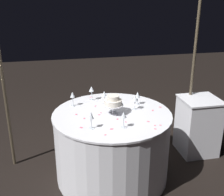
{
  "coord_description": "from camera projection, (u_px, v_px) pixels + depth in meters",
  "views": [
    {
      "loc": [
        -0.57,
        -2.72,
        2.02
      ],
      "look_at": [
        0.0,
        0.0,
        0.96
      ],
      "focal_mm": 45.75,
      "sensor_mm": 36.0,
      "label": 1
    }
  ],
  "objects": [
    {
      "name": "ground_plane",
      "position": [
        112.0,
        175.0,
        3.32
      ],
      "size": [
        12.0,
        12.0,
        0.0
      ],
      "primitive_type": "plane",
      "color": "black"
    },
    {
      "name": "decorative_arch",
      "position": [
        104.0,
        37.0,
        3.2
      ],
      "size": [
        2.31,
        0.06,
        2.29
      ],
      "color": "#473D2D",
      "rests_on": "ground"
    },
    {
      "name": "main_table",
      "position": [
        112.0,
        145.0,
        3.18
      ],
      "size": [
        1.28,
        1.28,
        0.78
      ],
      "color": "white",
      "rests_on": "ground"
    },
    {
      "name": "side_table",
      "position": [
        198.0,
        126.0,
        3.68
      ],
      "size": [
        0.47,
        0.47,
        0.74
      ],
      "color": "white",
      "rests_on": "ground"
    },
    {
      "name": "tiered_cake",
      "position": [
        113.0,
        102.0,
        2.98
      ],
      "size": [
        0.22,
        0.22,
        0.21
      ],
      "color": "silver",
      "rests_on": "main_table"
    },
    {
      "name": "wine_glass_0",
      "position": [
        91.0,
        90.0,
        3.36
      ],
      "size": [
        0.06,
        0.06,
        0.17
      ],
      "color": "silver",
      "rests_on": "main_table"
    },
    {
      "name": "wine_glass_1",
      "position": [
        104.0,
        95.0,
        3.24
      ],
      "size": [
        0.06,
        0.06,
        0.16
      ],
      "color": "silver",
      "rests_on": "main_table"
    },
    {
      "name": "wine_glass_2",
      "position": [
        73.0,
        96.0,
        3.19
      ],
      "size": [
        0.06,
        0.06,
        0.17
      ],
      "color": "silver",
      "rests_on": "main_table"
    },
    {
      "name": "wine_glass_3",
      "position": [
        91.0,
        116.0,
        2.67
      ],
      "size": [
        0.06,
        0.06,
        0.17
      ],
      "color": "silver",
      "rests_on": "main_table"
    },
    {
      "name": "wine_glass_4",
      "position": [
        135.0,
        99.0,
        3.1
      ],
      "size": [
        0.07,
        0.07,
        0.16
      ],
      "color": "silver",
      "rests_on": "main_table"
    },
    {
      "name": "wine_glass_5",
      "position": [
        124.0,
        116.0,
        2.69
      ],
      "size": [
        0.06,
        0.06,
        0.16
      ],
      "color": "silver",
      "rests_on": "main_table"
    },
    {
      "name": "wine_glass_6",
      "position": [
        138.0,
        95.0,
        3.24
      ],
      "size": [
        0.06,
        0.06,
        0.15
      ],
      "color": "silver",
      "rests_on": "main_table"
    },
    {
      "name": "cake_knife",
      "position": [
        113.0,
        102.0,
        3.33
      ],
      "size": [
        0.13,
        0.28,
        0.01
      ],
      "color": "silver",
      "rests_on": "main_table"
    },
    {
      "name": "rose_petal_0",
      "position": [
        105.0,
        135.0,
        2.59
      ],
      "size": [
        0.03,
        0.02,
        0.0
      ],
      "primitive_type": "ellipsoid",
      "rotation": [
        0.0,
        0.0,
        3.39
      ],
      "color": "#EA6B84",
      "rests_on": "main_table"
    },
    {
      "name": "rose_petal_1",
      "position": [
        155.0,
        129.0,
        2.7
      ],
      "size": [
        0.04,
        0.03,
        0.0
      ],
      "primitive_type": "ellipsoid",
      "rotation": [
        0.0,
        0.0,
        5.62
      ],
      "color": "#EA6B84",
      "rests_on": "main_table"
    },
    {
      "name": "rose_petal_2",
      "position": [
        81.0,
        128.0,
        2.72
      ],
      "size": [
        0.04,
        0.05,
        0.0
      ],
      "primitive_type": "ellipsoid",
      "rotation": [
        0.0,
        0.0,
        5.37
      ],
      "color": "#EA6B84",
      "rests_on": "main_table"
    },
    {
      "name": "rose_petal_3",
      "position": [
        160.0,
        107.0,
        3.2
      ],
      "size": [
        0.04,
        0.04,
        0.0
      ],
      "primitive_type": "ellipsoid",
      "rotation": [
        0.0,
        0.0,
        2.64
      ],
      "color": "#EA6B84",
      "rests_on": "main_table"
    },
    {
      "name": "rose_petal_4",
      "position": [
        112.0,
        129.0,
        2.7
      ],
      "size": [
        0.04,
        0.03,
        0.0
      ],
      "primitive_type": "ellipsoid",
      "rotation": [
        0.0,
        0.0,
        3.16
      ],
      "color": "#EA6B84",
      "rests_on": "main_table"
    },
    {
      "name": "rose_petal_5",
      "position": [
        84.0,
        118.0,
        2.92
      ],
      "size": [
        0.02,
        0.03,
        0.0
      ],
      "primitive_type": "ellipsoid",
      "rotation": [
        0.0,
        0.0,
        4.67
      ],
      "color": "#EA6B84",
      "rests_on": "main_table"
    },
    {
      "name": "rose_petal_6",
      "position": [
        99.0,
        115.0,
        3.01
      ],
      "size": [
        0.03,
        0.03,
        0.0
      ],
      "primitive_type": "ellipsoid",
      "rotation": [
        0.0,
        0.0,
        0.23
      ],
      "color": "#EA6B84",
      "rests_on": "main_table"
    },
    {
      "name": "rose_petal_7",
      "position": [
        117.0,
        119.0,
        2.9
      ],
      "size": [
        0.02,
        0.03,
        0.0
      ],
      "primitive_type": "ellipsoid",
      "rotation": [
        0.0,
        0.0,
        4.77
      ],
      "color": "#EA6B84",
      "rests_on": "main_table"
    },
    {
      "name": "rose_petal_8",
      "position": [
        148.0,
        121.0,
        2.85
      ],
      "size": [
        0.04,
        0.04,
        0.0
      ],
      "primitive_type": "ellipsoid",
      "rotation": [
        0.0,
        0.0,
        2.46
      ],
      "color": "#EA6B84",
      "rests_on": "main_table"
    },
    {
      "name": "rose_petal_9",
      "position": [
        160.0,
        125.0,
        2.77
      ],
      "size": [
        0.03,
        0.03,
        0.0
      ],
      "primitive_type": "ellipsoid",
      "rotation": [
        0.0,
        0.0,
        2.59
      ],
      "color": "#EA6B84",
      "rests_on": "main_table"
    },
    {
      "name": "rose_petal_10",
      "position": [
        153.0,
        110.0,
        3.11
      ],
      "size": [
        0.04,
        0.04,
        0.0
      ],
      "primitive_type": "ellipsoid",
      "rotation": [
        0.0,
        0.0,
        4.12
      ],
      "color": "#EA6B84",
      "rests_on": "main_table"
    },
    {
      "name": "rose_petal_11",
      "position": [
        95.0,
        106.0,
        3.23
      ],
      "size": [
        0.04,
        0.03,
        0.0
      ],
      "primitive_type": "ellipsoid",
      "rotation": [
        0.0,
        0.0,
        0.62
      ],
      "color": "#EA6B84",
      "rests_on": "main_table"
    },
    {
      "name": "rose_petal_12",
      "position": [
        91.0,
        97.0,
        3.49
      ],
      "size": [
        0.05,
        0.05,
        0.0
      ],
      "primitive_type": "ellipsoid",
      "rotation": [
        0.0,
        0.0,
        2.34
      ],
      "color": "#EA6B84",
      "rests_on": "main_table"
    },
    {
      "name": "rose_petal_13",
      "position": [
        155.0,
        125.0,
        2.77
      ],
      "size": [
        0.03,
        0.03,
        0.0
      ],
      "primitive_type": "ellipsoid",
      "rotation": [
        0.0,
        0.0,
        0.39
      ],
      "color": "#EA6B84",
      "rests_on": "main_table"
    },
    {
      "name": "rose_petal_14",
      "position": [
        126.0,
        122.0,
        2.84
      ],
      "size": [
        0.03,
        0.03,
        0.0
      ],
      "primitive_type": "ellipsoid",
      "rotation": [
        0.0,
        0.0,
        5.28
      ],
      "color": "#EA6B84",
      "rests_on": "main_table"
    },
    {
      "name": "rose_petal_15",
      "position": [
        101.0,
        113.0,
        3.05
      ],
      "size": [
        0.03,
        0.03,
        0.0
      ],
      "primitive_type": "ellipsoid",
      "rotation": [
        0.0,
        0.0,
        2.71
      ],
      "color": "#EA6B84",
      "rests_on": "main_table"
    },
    {
      "name": "rose_petal_16",
      "position": [
        76.0,
        114.0,
        3.01
      ],
      "size": [
        0.04,
        0.04,
        0.0
      ],
      "primitive_type": "ellipsoid",
      "rotation": [
        0.0,
        0.0,
        2.13
      ],
      "color": "#EA6B84",
      "rests_on": "main_table"
    }
  ]
}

